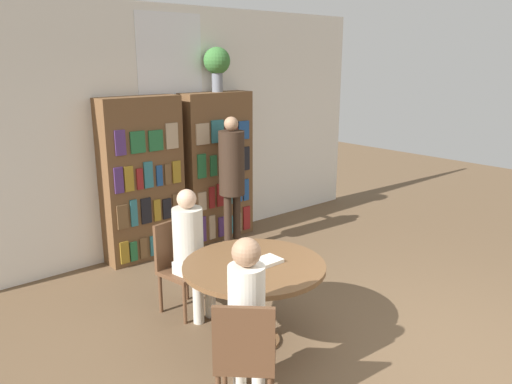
# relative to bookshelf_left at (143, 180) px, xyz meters

# --- Properties ---
(ground_plane) EXTENTS (16.00, 16.00, 0.00)m
(ground_plane) POSITION_rel_bookshelf_left_xyz_m (0.55, -3.58, -0.97)
(ground_plane) COLOR brown
(wall_back) EXTENTS (6.40, 0.07, 3.00)m
(wall_back) POSITION_rel_bookshelf_left_xyz_m (0.55, 0.19, 0.53)
(wall_back) COLOR silver
(wall_back) RESTS_ON ground_plane
(bookshelf_left) EXTENTS (0.98, 0.34, 1.95)m
(bookshelf_left) POSITION_rel_bookshelf_left_xyz_m (0.00, 0.00, 0.00)
(bookshelf_left) COLOR brown
(bookshelf_left) RESTS_ON ground_plane
(bookshelf_right) EXTENTS (0.98, 0.34, 1.95)m
(bookshelf_right) POSITION_rel_bookshelf_left_xyz_m (1.10, 0.00, 0.00)
(bookshelf_right) COLOR brown
(bookshelf_right) RESTS_ON ground_plane
(flower_vase) EXTENTS (0.34, 0.34, 0.56)m
(flower_vase) POSITION_rel_bookshelf_left_xyz_m (1.13, 0.00, 1.34)
(flower_vase) COLOR slate
(flower_vase) RESTS_ON bookshelf_right
(reading_table) EXTENTS (1.19, 1.19, 0.73)m
(reading_table) POSITION_rel_bookshelf_left_xyz_m (-0.24, -2.34, -0.37)
(reading_table) COLOR brown
(reading_table) RESTS_ON ground_plane
(chair_near_camera) EXTENTS (0.57, 0.57, 0.88)m
(chair_near_camera) POSITION_rel_bookshelf_left_xyz_m (-0.89, -3.01, -0.48)
(chair_near_camera) COLOR brown
(chair_near_camera) RESTS_ON ground_plane
(chair_left_side) EXTENTS (0.46, 0.46, 0.88)m
(chair_left_side) POSITION_rel_bookshelf_left_xyz_m (-0.40, -1.42, -0.48)
(chair_left_side) COLOR brown
(chair_left_side) RESTS_ON ground_plane
(seated_reader_left) EXTENTS (0.33, 0.40, 1.23)m
(seated_reader_left) POSITION_rel_bookshelf_left_xyz_m (-0.37, -1.59, -0.27)
(seated_reader_left) COLOR beige
(seated_reader_left) RESTS_ON ground_plane
(seated_reader_right) EXTENTS (0.40, 0.41, 1.25)m
(seated_reader_right) POSITION_rel_bookshelf_left_xyz_m (-0.77, -2.88, -0.26)
(seated_reader_right) COLOR silver
(seated_reader_right) RESTS_ON ground_plane
(librarian_standing) EXTENTS (0.32, 0.59, 1.70)m
(librarian_standing) POSITION_rel_bookshelf_left_xyz_m (0.95, -0.50, 0.07)
(librarian_standing) COLOR #332319
(librarian_standing) RESTS_ON ground_plane
(open_book_on_table) EXTENTS (0.24, 0.18, 0.03)m
(open_book_on_table) POSITION_rel_bookshelf_left_xyz_m (-0.15, -2.39, -0.23)
(open_book_on_table) COLOR silver
(open_book_on_table) RESTS_ON reading_table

